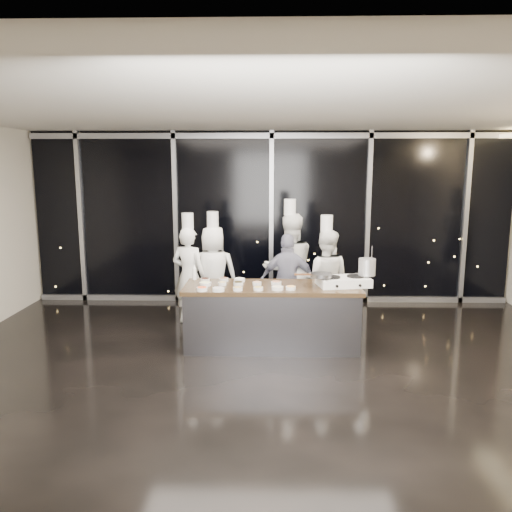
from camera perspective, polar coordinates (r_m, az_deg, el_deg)
The scene contains 14 objects.
ground at distance 6.43m, azimuth 1.83°, elevation -13.08°, with size 9.00×9.00×0.00m, color black.
room_shell at distance 5.92m, azimuth 3.66°, elevation 7.32°, with size 9.02×7.02×3.21m.
window_wall at distance 9.39m, azimuth 1.76°, elevation 4.37°, with size 8.90×0.11×3.20m.
demo_counter at distance 7.12m, azimuth 1.80°, elevation -6.88°, with size 2.46×0.86×0.90m.
stove at distance 7.08m, azimuth 9.96°, elevation -2.85°, with size 0.76×0.54×0.14m.
frying_pan at distance 6.94m, azimuth 7.42°, elevation -2.17°, with size 0.54×0.35×0.05m.
stock_pot at distance 7.15m, azimuth 12.58°, elevation -1.22°, with size 0.24×0.24×0.24m, color silver.
prep_bowls at distance 6.94m, azimuth -2.01°, elevation -3.30°, with size 1.36×0.75×0.05m.
squeeze_bottle at distance 7.39m, azimuth -7.06°, elevation -1.88°, with size 0.06×0.06×0.23m.
chef_far_left at distance 8.20m, azimuth -7.68°, elevation -2.07°, with size 0.67×0.55×1.82m.
chef_left at distance 8.27m, azimuth -4.88°, elevation -1.93°, with size 0.80×0.54×1.83m.
chef_center at distance 8.12m, azimuth 3.81°, elevation -1.43°, with size 1.04×0.90×2.04m.
guest at distance 7.90m, azimuth 3.69°, elevation -2.92°, with size 0.90×0.41×1.51m.
chef_right at distance 7.98m, azimuth 7.93°, elevation -2.54°, with size 0.87×0.75×1.81m.
Camera 1 is at (-0.05, -5.91, 2.52)m, focal length 35.00 mm.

